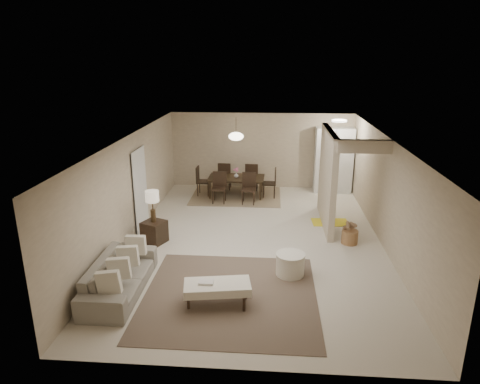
# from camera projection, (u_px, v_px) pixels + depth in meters

# --- Properties ---
(floor) EXTENTS (9.00, 9.00, 0.00)m
(floor) POSITION_uv_depth(u_px,v_px,m) (255.00, 240.00, 10.36)
(floor) COLOR beige
(floor) RESTS_ON ground
(ceiling) EXTENTS (9.00, 9.00, 0.00)m
(ceiling) POSITION_uv_depth(u_px,v_px,m) (257.00, 138.00, 9.60)
(ceiling) COLOR white
(ceiling) RESTS_ON back_wall
(back_wall) EXTENTS (6.00, 0.00, 6.00)m
(back_wall) POSITION_uv_depth(u_px,v_px,m) (261.00, 151.00, 14.26)
(back_wall) COLOR tan
(back_wall) RESTS_ON floor
(left_wall) EXTENTS (0.00, 9.00, 9.00)m
(left_wall) POSITION_uv_depth(u_px,v_px,m) (130.00, 188.00, 10.20)
(left_wall) COLOR tan
(left_wall) RESTS_ON floor
(right_wall) EXTENTS (0.00, 9.00, 9.00)m
(right_wall) POSITION_uv_depth(u_px,v_px,m) (387.00, 194.00, 9.77)
(right_wall) COLOR tan
(right_wall) RESTS_ON floor
(partition) EXTENTS (0.15, 2.50, 2.50)m
(partition) POSITION_uv_depth(u_px,v_px,m) (327.00, 178.00, 11.04)
(partition) COLOR tan
(partition) RESTS_ON floor
(doorway) EXTENTS (0.04, 0.90, 2.04)m
(doorway) POSITION_uv_depth(u_px,v_px,m) (140.00, 190.00, 10.84)
(doorway) COLOR black
(doorway) RESTS_ON floor
(pantry_cabinet) EXTENTS (1.20, 0.55, 2.10)m
(pantry_cabinet) POSITION_uv_depth(u_px,v_px,m) (333.00, 160.00, 13.82)
(pantry_cabinet) COLOR white
(pantry_cabinet) RESTS_ON floor
(flush_light) EXTENTS (0.44, 0.44, 0.05)m
(flush_light) POSITION_uv_depth(u_px,v_px,m) (339.00, 121.00, 12.49)
(flush_light) COLOR white
(flush_light) RESTS_ON ceiling
(living_rug) EXTENTS (3.20, 3.20, 0.01)m
(living_rug) POSITION_uv_depth(u_px,v_px,m) (230.00, 295.00, 7.97)
(living_rug) COLOR brown
(living_rug) RESTS_ON floor
(sofa) EXTENTS (2.24, 0.89, 0.65)m
(sofa) POSITION_uv_depth(u_px,v_px,m) (120.00, 276.00, 8.02)
(sofa) COLOR gray
(sofa) RESTS_ON floor
(ottoman_bench) EXTENTS (1.25, 0.72, 0.42)m
(ottoman_bench) POSITION_uv_depth(u_px,v_px,m) (217.00, 287.00, 7.60)
(ottoman_bench) COLOR silver
(ottoman_bench) RESTS_ON living_rug
(side_table) EXTENTS (0.64, 0.64, 0.53)m
(side_table) POSITION_uv_depth(u_px,v_px,m) (154.00, 232.00, 10.18)
(side_table) COLOR black
(side_table) RESTS_ON floor
(table_lamp) EXTENTS (0.32, 0.32, 0.76)m
(table_lamp) POSITION_uv_depth(u_px,v_px,m) (152.00, 199.00, 9.93)
(table_lamp) COLOR #4A3720
(table_lamp) RESTS_ON side_table
(round_pouf) EXTENTS (0.60, 0.60, 0.46)m
(round_pouf) POSITION_uv_depth(u_px,v_px,m) (290.00, 265.00, 8.66)
(round_pouf) COLOR silver
(round_pouf) RESTS_ON floor
(wicker_basket) EXTENTS (0.41, 0.41, 0.33)m
(wicker_basket) POSITION_uv_depth(u_px,v_px,m) (350.00, 237.00, 10.15)
(wicker_basket) COLOR brown
(wicker_basket) RESTS_ON floor
(dining_rug) EXTENTS (2.80, 2.10, 0.01)m
(dining_rug) POSITION_uv_depth(u_px,v_px,m) (236.00, 196.00, 13.64)
(dining_rug) COLOR #827050
(dining_rug) RESTS_ON floor
(dining_table) EXTENTS (1.78, 1.02, 0.62)m
(dining_table) POSITION_uv_depth(u_px,v_px,m) (236.00, 187.00, 13.55)
(dining_table) COLOR black
(dining_table) RESTS_ON dining_rug
(dining_chairs) EXTENTS (2.51, 1.84, 0.93)m
(dining_chairs) POSITION_uv_depth(u_px,v_px,m) (236.00, 182.00, 13.50)
(dining_chairs) COLOR black
(dining_chairs) RESTS_ON dining_rug
(vase) EXTENTS (0.16, 0.16, 0.15)m
(vase) POSITION_uv_depth(u_px,v_px,m) (236.00, 175.00, 13.43)
(vase) COLOR white
(vase) RESTS_ON dining_table
(yellow_mat) EXTENTS (0.99, 0.64, 0.01)m
(yellow_mat) POSITION_uv_depth(u_px,v_px,m) (330.00, 222.00, 11.47)
(yellow_mat) COLOR yellow
(yellow_mat) RESTS_ON floor
(pendant_light) EXTENTS (0.46, 0.46, 0.71)m
(pendant_light) POSITION_uv_depth(u_px,v_px,m) (236.00, 136.00, 13.06)
(pendant_light) COLOR #4A3720
(pendant_light) RESTS_ON ceiling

